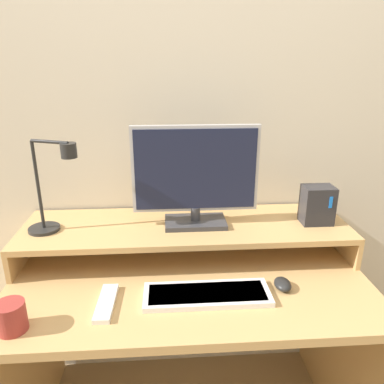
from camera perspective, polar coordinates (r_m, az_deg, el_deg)
wall_back at (r=1.55m, az=-1.49°, el=12.62°), size 6.00×0.05×2.50m
desk at (r=1.48m, az=-0.50°, el=-19.12°), size 1.25×0.69×0.71m
monitor_shelf at (r=1.46m, az=-0.95°, el=-5.54°), size 1.25×0.36×0.12m
monitor at (r=1.38m, az=0.53°, el=2.46°), size 0.47×0.14×0.38m
desk_lamp at (r=1.41m, az=-20.45°, el=0.36°), size 0.22×0.13×0.34m
router_dock at (r=1.51m, az=18.54°, el=-1.87°), size 0.12×0.09×0.15m
keyboard at (r=1.25m, az=2.32°, el=-15.31°), size 0.41×0.14×0.02m
mouse at (r=1.32m, az=13.64°, el=-13.50°), size 0.06×0.08×0.03m
remote_control at (r=1.25m, az=-12.94°, el=-16.15°), size 0.06×0.19×0.02m
mug at (r=1.22m, az=-25.86°, el=-16.76°), size 0.08×0.08×0.09m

